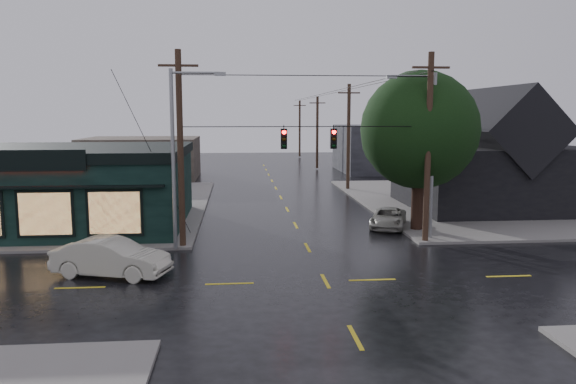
{
  "coord_description": "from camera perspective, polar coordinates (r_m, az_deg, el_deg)",
  "views": [
    {
      "loc": [
        -3.62,
        -22.51,
        6.92
      ],
      "look_at": [
        -1.11,
        5.09,
        3.09
      ],
      "focal_mm": 35.0,
      "sensor_mm": 36.0,
      "label": 1
    }
  ],
  "objects": [
    {
      "name": "span_signal_assembly",
      "position": [
        29.27,
        2.11,
        5.48
      ],
      "size": [
        13.0,
        0.48,
        1.23
      ],
      "color": "black",
      "rests_on": "ground"
    },
    {
      "name": "utility_pole_far_b",
      "position": [
        71.56,
        2.96,
        2.32
      ],
      "size": [
        2.0,
        0.32,
        9.15
      ],
      "primitive_type": null,
      "color": "#351F17",
      "rests_on": "ground"
    },
    {
      "name": "utility_pole_far_a",
      "position": [
        51.97,
        6.08,
        0.19
      ],
      "size": [
        2.0,
        0.32,
        9.65
      ],
      "primitive_type": null,
      "color": "#351F17",
      "rests_on": "ground"
    },
    {
      "name": "sedan_cream",
      "position": [
        25.4,
        -17.52,
        -6.38
      ],
      "size": [
        5.3,
        3.14,
        1.65
      ],
      "primitive_type": "imported",
      "rotation": [
        0.0,
        0.0,
        1.27
      ],
      "color": "beige",
      "rests_on": "ground"
    },
    {
      "name": "corner_tree",
      "position": [
        33.77,
        13.22,
        6.14
      ],
      "size": [
        6.9,
        6.9,
        9.34
      ],
      "color": "black",
      "rests_on": "ground"
    },
    {
      "name": "bg_building_east",
      "position": [
        70.42,
        11.03,
        4.38
      ],
      "size": [
        14.0,
        12.0,
        5.6
      ],
      "primitive_type": "cube",
      "color": "#242529",
      "rests_on": "ground"
    },
    {
      "name": "pizza_shop",
      "position": [
        37.49,
        -22.83,
        0.58
      ],
      "size": [
        16.3,
        12.34,
        4.9
      ],
      "color": "black",
      "rests_on": "ground"
    },
    {
      "name": "streetlight_nw",
      "position": [
        29.31,
        -11.33,
        -5.93
      ],
      "size": [
        5.4,
        0.3,
        9.15
      ],
      "primitive_type": null,
      "color": "gray",
      "rests_on": "ground"
    },
    {
      "name": "suv_silver",
      "position": [
        35.07,
        10.14,
        -2.63
      ],
      "size": [
        3.34,
        4.74,
        1.2
      ],
      "primitive_type": "imported",
      "rotation": [
        0.0,
        0.0,
        -0.35
      ],
      "color": "#9B9A8F",
      "rests_on": "ground"
    },
    {
      "name": "utility_pole_far_c",
      "position": [
        91.33,
        1.19,
        3.54
      ],
      "size": [
        2.0,
        0.32,
        9.15
      ],
      "primitive_type": null,
      "color": "#351F17",
      "rests_on": "ground"
    },
    {
      "name": "ground_plane",
      "position": [
        23.82,
        3.82,
        -9.03
      ],
      "size": [
        160.0,
        160.0,
        0.0
      ],
      "primitive_type": "plane",
      "color": "black"
    },
    {
      "name": "sidewalk_nw",
      "position": [
        46.06,
        -25.96,
        -1.47
      ],
      "size": [
        28.0,
        28.0,
        0.15
      ],
      "primitive_type": "cube",
      "color": "slate",
      "rests_on": "ground"
    },
    {
      "name": "utility_pole_nw",
      "position": [
        29.96,
        -10.62,
        -5.61
      ],
      "size": [
        2.0,
        0.32,
        10.15
      ],
      "primitive_type": null,
      "color": "#351F17",
      "rests_on": "ground"
    },
    {
      "name": "bg_building_west",
      "position": [
        63.54,
        -14.61,
        3.37
      ],
      "size": [
        12.0,
        10.0,
        4.4
      ],
      "primitive_type": "cube",
      "color": "#3A302A",
      "rests_on": "ground"
    },
    {
      "name": "ne_building",
      "position": [
        43.74,
        20.07,
        4.2
      ],
      "size": [
        12.6,
        11.6,
        8.75
      ],
      "color": "black",
      "rests_on": "ground"
    },
    {
      "name": "sidewalk_ne",
      "position": [
        49.11,
        23.62,
        -0.8
      ],
      "size": [
        28.0,
        28.0,
        0.15
      ],
      "primitive_type": "cube",
      "color": "slate",
      "rests_on": "ground"
    },
    {
      "name": "streetlight_ne",
      "position": [
        32.3,
        14.18,
        -4.74
      ],
      "size": [
        5.4,
        0.3,
        9.15
      ],
      "primitive_type": null,
      "color": "gray",
      "rests_on": "ground"
    },
    {
      "name": "utility_pole_ne",
      "position": [
        31.49,
        13.74,
        -5.04
      ],
      "size": [
        2.0,
        0.32,
        10.15
      ],
      "primitive_type": null,
      "color": "#351F17",
      "rests_on": "ground"
    }
  ]
}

